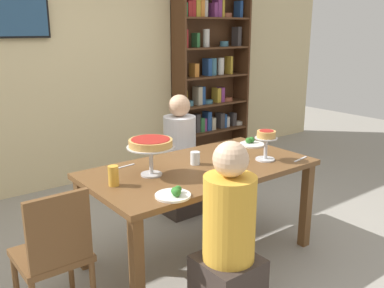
# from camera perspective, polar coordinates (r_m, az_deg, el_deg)

# --- Properties ---
(ground_plane) EXTENTS (12.00, 12.00, 0.00)m
(ground_plane) POSITION_cam_1_polar(r_m,az_deg,el_deg) (3.48, 1.04, -14.63)
(ground_plane) COLOR gray
(rear_partition) EXTENTS (8.00, 0.12, 2.80)m
(rear_partition) POSITION_cam_1_polar(r_m,az_deg,el_deg) (4.94, -15.31, 10.89)
(rear_partition) COLOR beige
(rear_partition) RESTS_ON ground_plane
(dining_table) EXTENTS (1.69, 0.90, 0.74)m
(dining_table) POSITION_cam_1_polar(r_m,az_deg,el_deg) (3.21, 1.09, -4.49)
(dining_table) COLOR brown
(dining_table) RESTS_ON ground_plane
(bookshelf) EXTENTS (1.13, 0.30, 2.21)m
(bookshelf) POSITION_cam_1_polar(r_m,az_deg,el_deg) (5.71, 2.32, 9.28)
(bookshelf) COLOR #4C2D19
(bookshelf) RESTS_ON ground_plane
(television) EXTENTS (0.72, 0.05, 0.40)m
(television) POSITION_cam_1_polar(r_m,az_deg,el_deg) (4.63, -22.94, 15.38)
(television) COLOR black
(diner_near_left) EXTENTS (0.34, 0.34, 1.15)m
(diner_near_left) POSITION_cam_1_polar(r_m,az_deg,el_deg) (2.54, 4.87, -14.13)
(diner_near_left) COLOR #382D28
(diner_near_left) RESTS_ON ground_plane
(diner_far_right) EXTENTS (0.34, 0.34, 1.15)m
(diner_far_right) POSITION_cam_1_polar(r_m,az_deg,el_deg) (4.03, -1.63, -2.70)
(diner_far_right) COLOR #382D28
(diner_far_right) RESTS_ON ground_plane
(chair_head_west) EXTENTS (0.40, 0.40, 0.87)m
(chair_head_west) POSITION_cam_1_polar(r_m,az_deg,el_deg) (2.67, -17.87, -13.49)
(chair_head_west) COLOR brown
(chair_head_west) RESTS_ON ground_plane
(deep_dish_pizza_stand) EXTENTS (0.33, 0.33, 0.26)m
(deep_dish_pizza_stand) POSITION_cam_1_polar(r_m,az_deg,el_deg) (2.94, -5.54, -0.16)
(deep_dish_pizza_stand) COLOR silver
(deep_dish_pizza_stand) RESTS_ON dining_table
(personal_pizza_stand) EXTENTS (0.17, 0.17, 0.24)m
(personal_pizza_stand) POSITION_cam_1_polar(r_m,az_deg,el_deg) (3.33, 9.85, 0.58)
(personal_pizza_stand) COLOR silver
(personal_pizza_stand) RESTS_ON dining_table
(salad_plate_near_diner) EXTENTS (0.22, 0.22, 0.07)m
(salad_plate_near_diner) POSITION_cam_1_polar(r_m,az_deg,el_deg) (3.78, 7.94, 0.11)
(salad_plate_near_diner) COLOR white
(salad_plate_near_diner) RESTS_ON dining_table
(salad_plate_far_diner) EXTENTS (0.22, 0.22, 0.07)m
(salad_plate_far_diner) POSITION_cam_1_polar(r_m,az_deg,el_deg) (2.62, -2.40, -6.67)
(salad_plate_far_diner) COLOR white
(salad_plate_far_diner) RESTS_ON dining_table
(beer_glass_amber_tall) EXTENTS (0.07, 0.07, 0.13)m
(beer_glass_amber_tall) POSITION_cam_1_polar(r_m,az_deg,el_deg) (2.82, -10.44, -4.19)
(beer_glass_amber_tall) COLOR gold
(beer_glass_amber_tall) RESTS_ON dining_table
(water_glass_clear_near) EXTENTS (0.06, 0.06, 0.11)m
(water_glass_clear_near) POSITION_cam_1_polar(r_m,az_deg,el_deg) (3.30, 5.04, -1.34)
(water_glass_clear_near) COLOR white
(water_glass_clear_near) RESTS_ON dining_table
(water_glass_clear_far) EXTENTS (0.07, 0.07, 0.10)m
(water_glass_clear_far) POSITION_cam_1_polar(r_m,az_deg,el_deg) (3.21, 0.46, -1.88)
(water_glass_clear_far) COLOR white
(water_glass_clear_far) RESTS_ON dining_table
(cutlery_fork_near) EXTENTS (0.18, 0.03, 0.00)m
(cutlery_fork_near) POSITION_cam_1_polar(r_m,az_deg,el_deg) (3.20, -9.06, -2.99)
(cutlery_fork_near) COLOR silver
(cutlery_fork_near) RESTS_ON dining_table
(cutlery_knife_near) EXTENTS (0.17, 0.08, 0.00)m
(cutlery_knife_near) POSITION_cam_1_polar(r_m,az_deg,el_deg) (2.91, 4.91, -4.72)
(cutlery_knife_near) COLOR silver
(cutlery_knife_near) RESTS_ON dining_table
(cutlery_fork_far) EXTENTS (0.18, 0.05, 0.00)m
(cutlery_fork_far) POSITION_cam_1_polar(r_m,az_deg,el_deg) (3.44, 14.28, -1.97)
(cutlery_fork_far) COLOR silver
(cutlery_fork_far) RESTS_ON dining_table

